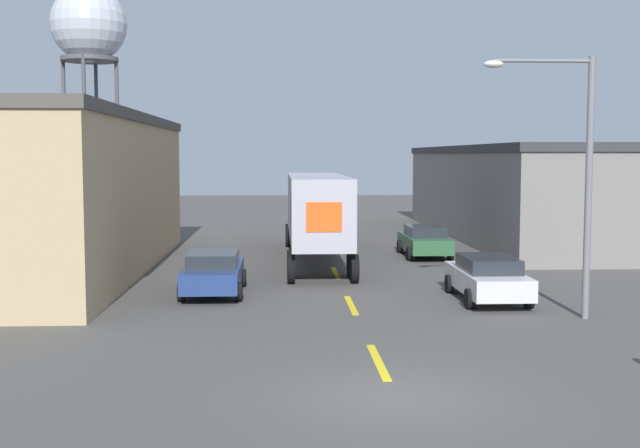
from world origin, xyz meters
The scene contains 10 objects.
ground_plane centered at (0.00, 0.00, 0.00)m, with size 160.00×160.00×0.00m, color #4C4947.
road_centerline centered at (0.00, 9.72, 0.00)m, with size 0.20×17.24×0.01m.
warehouse_left centered at (-13.50, 17.68, 3.20)m, with size 11.94×21.48×6.40m.
warehouse_right centered at (13.33, 30.43, 2.64)m, with size 11.61×26.82×5.27m.
semi_truck centered at (-0.64, 20.85, 2.36)m, with size 2.66×15.22×3.86m.
parked_car_left_far centered at (-4.50, 11.99, 0.77)m, with size 2.07×4.70×1.46m.
parked_car_right_mid centered at (4.50, 10.30, 0.77)m, with size 2.07×4.70×1.46m.
parked_car_right_far centered at (4.50, 21.66, 0.77)m, with size 2.07×4.70×1.46m.
water_tower centered at (-16.02, 44.65, 13.97)m, with size 5.48×5.48×16.96m.
street_lamp centered at (6.17, 7.30, 4.46)m, with size 3.20×0.32×7.53m.
Camera 1 is at (-2.25, -15.20, 4.72)m, focal length 45.00 mm.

